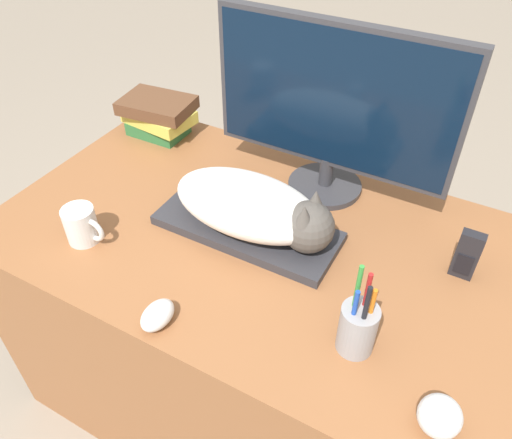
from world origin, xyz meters
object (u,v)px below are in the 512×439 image
(keyboard, at_px, (247,228))
(computer_mouse, at_px, (158,315))
(monitor, at_px, (333,105))
(coffee_mug, at_px, (82,225))
(pen_cup, at_px, (358,327))
(book_stack, at_px, (158,115))
(cat, at_px, (257,208))
(baseball, at_px, (440,416))
(phone, at_px, (467,255))

(keyboard, height_order, computer_mouse, computer_mouse)
(computer_mouse, bearing_deg, keyboard, 85.97)
(keyboard, relative_size, monitor, 0.73)
(coffee_mug, bearing_deg, pen_cup, 1.95)
(computer_mouse, height_order, pen_cup, pen_cup)
(pen_cup, height_order, book_stack, pen_cup)
(computer_mouse, xyz_separation_m, pen_cup, (0.36, 0.14, 0.04))
(cat, height_order, baseball, cat)
(coffee_mug, relative_size, book_stack, 0.48)
(computer_mouse, relative_size, baseball, 1.14)
(computer_mouse, bearing_deg, pen_cup, 20.37)
(keyboard, xyz_separation_m, cat, (0.03, 0.00, 0.07))
(keyboard, distance_m, computer_mouse, 0.32)
(coffee_mug, bearing_deg, computer_mouse, -20.51)
(cat, relative_size, phone, 3.34)
(cat, xyz_separation_m, phone, (0.45, 0.11, -0.03))
(phone, bearing_deg, baseball, -84.47)
(monitor, relative_size, book_stack, 2.72)
(pen_cup, height_order, phone, pen_cup)
(cat, distance_m, phone, 0.47)
(keyboard, distance_m, phone, 0.49)
(keyboard, bearing_deg, baseball, -27.77)
(keyboard, xyz_separation_m, book_stack, (-0.46, 0.27, 0.05))
(book_stack, bearing_deg, computer_mouse, -53.22)
(cat, xyz_separation_m, monitor, (0.07, 0.25, 0.16))
(baseball, height_order, phone, phone)
(book_stack, bearing_deg, monitor, -1.74)
(phone, distance_m, book_stack, 0.96)
(keyboard, xyz_separation_m, phone, (0.48, 0.11, 0.05))
(cat, bearing_deg, computer_mouse, -98.76)
(computer_mouse, relative_size, pen_cup, 0.40)
(baseball, bearing_deg, phone, 95.53)
(pen_cup, bearing_deg, keyboard, 151.55)
(computer_mouse, xyz_separation_m, baseball, (0.54, 0.05, 0.01))
(book_stack, bearing_deg, baseball, -28.89)
(monitor, bearing_deg, book_stack, 178.26)
(coffee_mug, distance_m, baseball, 0.84)
(monitor, xyz_separation_m, coffee_mug, (-0.42, -0.46, -0.20))
(book_stack, bearing_deg, keyboard, -30.11)
(phone, bearing_deg, cat, -166.85)
(monitor, bearing_deg, phone, -20.61)
(monitor, relative_size, baseball, 8.32)
(baseball, xyz_separation_m, phone, (-0.04, 0.38, 0.02))
(monitor, relative_size, pen_cup, 2.91)
(monitor, height_order, book_stack, monitor)
(phone, bearing_deg, coffee_mug, -158.69)
(monitor, distance_m, pen_cup, 0.53)
(phone, bearing_deg, computer_mouse, -139.74)
(keyboard, bearing_deg, pen_cup, -28.45)
(pen_cup, bearing_deg, baseball, -26.42)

